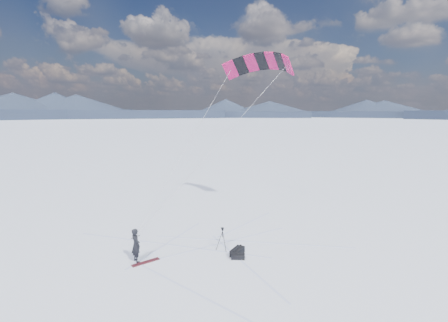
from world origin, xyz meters
TOP-DOWN VIEW (x-y plane):
  - ground at (0.00, 0.00)m, footprint 1800.00×1800.00m
  - horizon_hills at (-0.00, 0.00)m, footprint 704.47×706.88m
  - snow_tracks at (0.33, 0.01)m, footprint 17.62×10.25m
  - snowkiter at (-2.87, 1.67)m, footprint 0.53×0.72m
  - snowboard at (-2.49, 1.30)m, footprint 1.52×0.47m
  - tripod at (1.75, 0.65)m, footprint 0.68×0.60m
  - gear_bag_a at (2.13, -0.32)m, footprint 1.07×0.88m
  - gear_bag_b at (1.91, -0.75)m, footprint 0.80×0.69m
  - power_kite at (7.94, 5.89)m, footprint 12.27×7.04m

SIDE VIEW (x-z plane):
  - ground at x=0.00m, z-range 0.00..0.00m
  - snowkiter at x=-2.87m, z-range -0.90..0.90m
  - snow_tracks at x=0.33m, z-range 0.00..0.01m
  - snowboard at x=-2.49m, z-range 0.00..0.04m
  - gear_bag_b at x=1.91m, z-range -0.02..0.31m
  - gear_bag_a at x=2.13m, z-range -0.02..0.41m
  - tripod at x=1.75m, z-range 0.19..1.51m
  - horizon_hills at x=0.00m, z-range -0.58..10.24m
  - power_kite at x=7.94m, z-range 5.82..16.56m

